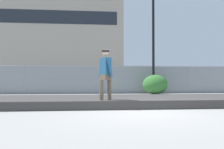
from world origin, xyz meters
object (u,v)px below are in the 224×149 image
at_px(skateboard, 105,107).
at_px(parked_car_near, 33,81).
at_px(street_lamp, 153,27).
at_px(shrub_left, 155,85).
at_px(skater, 105,74).

bearing_deg(skateboard, parked_car_near, 111.60).
bearing_deg(street_lamp, shrub_left, -58.66).
distance_m(skateboard, street_lamp, 9.50).
height_order(street_lamp, parked_car_near, street_lamp).
bearing_deg(street_lamp, skater, -115.60).
relative_size(skater, parked_car_near, 0.41).
distance_m(skater, street_lamp, 9.06).
relative_size(skater, shrub_left, 1.16).
height_order(skater, shrub_left, skater).
xyz_separation_m(street_lamp, parked_car_near, (-8.37, 4.23, -3.50)).
bearing_deg(skateboard, street_lamp, 64.40).
bearing_deg(shrub_left, skater, -116.47).
xyz_separation_m(street_lamp, shrub_left, (0.08, -0.13, -3.72)).
relative_size(skater, street_lamp, 0.26).
relative_size(skateboard, shrub_left, 0.50).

